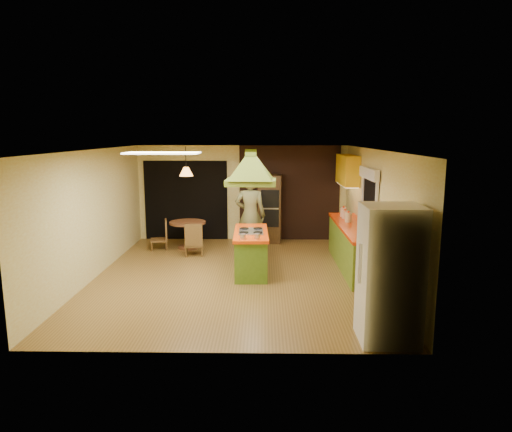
{
  "coord_description": "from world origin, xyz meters",
  "views": [
    {
      "loc": [
        0.58,
        -8.74,
        2.8
      ],
      "look_at": [
        0.41,
        0.38,
        1.15
      ],
      "focal_mm": 32.0,
      "sensor_mm": 36.0,
      "label": 1
    }
  ],
  "objects_px": {
    "kitchen_island": "(251,252)",
    "man": "(250,215)",
    "wall_oven": "(270,209)",
    "canister_large": "(343,212)",
    "dining_table": "(188,230)",
    "refrigerator": "(390,274)"
  },
  "relations": [
    {
      "from": "man",
      "to": "refrigerator",
      "type": "relative_size",
      "value": 1.03
    },
    {
      "from": "man",
      "to": "refrigerator",
      "type": "height_order",
      "value": "man"
    },
    {
      "from": "man",
      "to": "wall_oven",
      "type": "bearing_deg",
      "value": -101.07
    },
    {
      "from": "man",
      "to": "dining_table",
      "type": "xyz_separation_m",
      "value": [
        -1.57,
        0.75,
        -0.5
      ]
    },
    {
      "from": "wall_oven",
      "to": "canister_large",
      "type": "relative_size",
      "value": 8.33
    },
    {
      "from": "kitchen_island",
      "to": "canister_large",
      "type": "height_order",
      "value": "canister_large"
    },
    {
      "from": "man",
      "to": "canister_large",
      "type": "relative_size",
      "value": 9.12
    },
    {
      "from": "dining_table",
      "to": "canister_large",
      "type": "bearing_deg",
      "value": -9.76
    },
    {
      "from": "kitchen_island",
      "to": "dining_table",
      "type": "bearing_deg",
      "value": 128.31
    },
    {
      "from": "man",
      "to": "dining_table",
      "type": "relative_size",
      "value": 2.17
    },
    {
      "from": "man",
      "to": "refrigerator",
      "type": "xyz_separation_m",
      "value": [
        2.0,
        -4.3,
        -0.02
      ]
    },
    {
      "from": "wall_oven",
      "to": "dining_table",
      "type": "bearing_deg",
      "value": -156.43
    },
    {
      "from": "man",
      "to": "canister_large",
      "type": "distance_m",
      "value": 2.14
    },
    {
      "from": "dining_table",
      "to": "canister_large",
      "type": "relative_size",
      "value": 4.2
    },
    {
      "from": "refrigerator",
      "to": "wall_oven",
      "type": "bearing_deg",
      "value": 105.4
    },
    {
      "from": "kitchen_island",
      "to": "refrigerator",
      "type": "bearing_deg",
      "value": -59.33
    },
    {
      "from": "kitchen_island",
      "to": "man",
      "type": "height_order",
      "value": "man"
    },
    {
      "from": "wall_oven",
      "to": "canister_large",
      "type": "height_order",
      "value": "wall_oven"
    },
    {
      "from": "refrigerator",
      "to": "dining_table",
      "type": "relative_size",
      "value": 2.11
    },
    {
      "from": "kitchen_island",
      "to": "wall_oven",
      "type": "relative_size",
      "value": 0.97
    },
    {
      "from": "refrigerator",
      "to": "wall_oven",
      "type": "height_order",
      "value": "refrigerator"
    },
    {
      "from": "kitchen_island",
      "to": "canister_large",
      "type": "relative_size",
      "value": 8.05
    }
  ]
}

